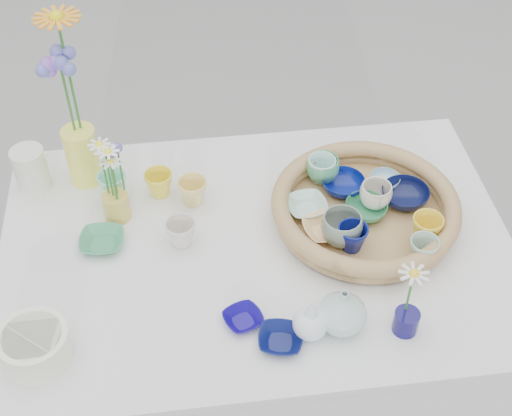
{
  "coord_description": "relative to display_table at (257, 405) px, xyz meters",
  "views": [
    {
      "loc": [
        -0.15,
        -1.18,
        2.06
      ],
      "look_at": [
        0.0,
        0.02,
        0.87
      ],
      "focal_mm": 50.0,
      "sensor_mm": 36.0,
      "label": 1
    }
  ],
  "objects": [
    {
      "name": "ground",
      "position": [
        0.0,
        0.0,
        0.0
      ],
      "size": [
        80.0,
        80.0,
        0.0
      ],
      "primitive_type": "plane",
      "color": "gray"
    },
    {
      "name": "display_table",
      "position": [
        0.0,
        0.0,
        0.0
      ],
      "size": [
        1.26,
        0.86,
        0.77
      ],
      "primitive_type": null,
      "color": "silver",
      "rests_on": "ground"
    },
    {
      "name": "wicker_tray",
      "position": [
        0.28,
        0.05,
        0.8
      ],
      "size": [
        0.47,
        0.47,
        0.08
      ],
      "primitive_type": null,
      "color": "olive",
      "rests_on": "display_table"
    },
    {
      "name": "tray_ceramic_0",
      "position": [
        0.25,
        0.15,
        0.8
      ],
      "size": [
        0.14,
        0.14,
        0.04
      ],
      "primitive_type": "imported",
      "rotation": [
        0.0,
        0.0,
        -0.23
      ],
      "color": "navy",
      "rests_on": "wicker_tray"
    },
    {
      "name": "tray_ceramic_1",
      "position": [
        0.39,
        0.09,
        0.8
      ],
      "size": [
        0.14,
        0.14,
        0.04
      ],
      "primitive_type": "imported",
      "rotation": [
        0.0,
        0.0,
        -0.15
      ],
      "color": "#0A1037",
      "rests_on": "wicker_tray"
    },
    {
      "name": "tray_ceramic_2",
      "position": [
        0.41,
        -0.05,
        0.82
      ],
      "size": [
        0.1,
        0.1,
        0.07
      ],
      "primitive_type": "imported",
      "rotation": [
        0.0,
        0.0,
        -0.31
      ],
      "color": "yellow",
      "rests_on": "wicker_tray"
    },
    {
      "name": "tray_ceramic_3",
      "position": [
        0.28,
        0.05,
        0.8
      ],
      "size": [
        0.11,
        0.11,
        0.03
      ],
      "primitive_type": "imported",
      "rotation": [
        0.0,
        0.0,
        0.02
      ],
      "color": "#348357",
      "rests_on": "wicker_tray"
    },
    {
      "name": "tray_ceramic_4",
      "position": [
        0.2,
        -0.03,
        0.82
      ],
      "size": [
        0.12,
        0.12,
        0.08
      ],
      "primitive_type": "imported",
      "rotation": [
        0.0,
        0.0,
        -0.21
      ],
      "color": "gray",
      "rests_on": "wicker_tray"
    },
    {
      "name": "tray_ceramic_5",
      "position": [
        0.14,
        0.08,
        0.8
      ],
      "size": [
        0.12,
        0.12,
        0.03
      ],
      "primitive_type": "imported",
      "rotation": [
        0.0,
        0.0,
        0.16
      ],
      "color": "#AADAC7",
      "rests_on": "wicker_tray"
    },
    {
      "name": "tray_ceramic_6",
      "position": [
        0.2,
        0.19,
        0.82
      ],
      "size": [
        0.09,
        0.09,
        0.07
      ],
      "primitive_type": "imported",
      "rotation": [
        0.0,
        0.0,
        -0.27
      ],
      "color": "#AEE4D5",
      "rests_on": "wicker_tray"
    },
    {
      "name": "tray_ceramic_7",
      "position": [
        0.31,
        0.08,
        0.82
      ],
      "size": [
        0.08,
        0.08,
        0.07
      ],
      "primitive_type": "imported",
      "rotation": [
        0.0,
        0.0,
        -0.01
      ],
      "color": "white",
      "rests_on": "wicker_tray"
    },
    {
      "name": "tray_ceramic_8",
      "position": [
        0.36,
        0.16,
        0.8
      ],
      "size": [
        0.1,
        0.1,
        0.03
      ],
      "primitive_type": "imported",
      "rotation": [
        0.0,
        0.0,
        0.24
      ],
      "color": "#9CCDE5",
      "rests_on": "wicker_tray"
    },
    {
      "name": "tray_ceramic_9",
      "position": [
        0.22,
        -0.06,
        0.82
      ],
      "size": [
        0.07,
        0.07,
        0.07
      ],
      "primitive_type": "imported",
      "rotation": [
        0.0,
        0.0,
        0.01
      ],
      "color": "navy",
      "rests_on": "wicker_tray"
    },
    {
      "name": "tray_ceramic_10",
      "position": [
        0.17,
        0.0,
        0.8
      ],
      "size": [
        0.13,
        0.13,
        0.03
      ],
      "primitive_type": "imported",
      "rotation": [
        0.0,
        0.0,
        0.2
      ],
      "color": "#FFC983",
      "rests_on": "wicker_tray"
    },
    {
      "name": "tray_ceramic_11",
      "position": [
        0.38,
        -0.12,
        0.82
      ],
      "size": [
        0.09,
        0.09,
        0.07
      ],
      "primitive_type": "imported",
      "rotation": [
        0.0,
        0.0,
        0.41
      ],
      "color": "#9DC3B2",
      "rests_on": "wicker_tray"
    },
    {
      "name": "tray_ceramic_12",
      "position": [
        0.2,
        0.2,
        0.82
      ],
      "size": [
        0.1,
        0.1,
        0.07
      ],
      "primitive_type": "imported",
      "rotation": [
        0.0,
        0.0,
        0.21
      ],
      "color": "#4B9D6C",
      "rests_on": "wicker_tray"
    },
    {
      "name": "loose_ceramic_0",
      "position": [
        -0.23,
        0.21,
        0.8
      ],
      "size": [
        0.09,
        0.09,
        0.07
      ],
      "primitive_type": "imported",
      "rotation": [
        0.0,
        0.0,
        -0.15
      ],
      "color": "yellow",
      "rests_on": "display_table"
    },
    {
      "name": "loose_ceramic_1",
      "position": [
        -0.15,
        0.17,
        0.8
      ],
      "size": [
        0.09,
        0.09,
        0.07
      ],
      "primitive_type": "imported",
      "rotation": [
        0.0,
        0.0,
        -0.13
      ],
      "color": "#F2D776",
      "rests_on": "display_table"
    },
    {
      "name": "loose_ceramic_2",
      "position": [
        -0.38,
        0.04,
        0.78
      ],
      "size": [
        0.12,
        0.12,
        0.03
      ],
      "primitive_type": "imported",
      "rotation": [
        0.0,
        0.0,
        -0.12
      ],
      "color": "#3F9568",
      "rests_on": "display_table"
    },
    {
      "name": "loose_ceramic_3",
      "position": [
        -0.18,
        0.03,
        0.8
      ],
      "size": [
        0.09,
        0.09,
        0.07
      ],
      "primitive_type": "imported",
      "rotation": [
        0.0,
        0.0,
        0.31
      ],
      "color": "beige",
      "rests_on": "display_table"
    },
    {
      "name": "loose_ceramic_4",
      "position": [
        -0.06,
        -0.23,
        0.78
      ],
      "size": [
        0.11,
        0.11,
        0.02
      ],
      "primitive_type": "imported",
      "rotation": [
        0.0,
        0.0,
        0.39
      ],
      "color": "#100673",
      "rests_on": "display_table"
    },
    {
      "name": "loose_ceramic_5",
      "position": [
        -0.35,
        0.22,
        0.8
      ],
      "size": [
        0.08,
        0.08,
        0.07
      ],
      "primitive_type": "imported",
      "rotation": [
        0.0,
        0.0,
        -0.06
      ],
      "color": "#90E5C3",
      "rests_on": "display_table"
    },
    {
      "name": "loose_ceramic_6",
      "position": [
        0.01,
        -0.3,
        0.78
      ],
      "size": [
        0.12,
        0.12,
        0.02
      ],
      "primitive_type": "imported",
      "rotation": [
        0.0,
        0.0,
        -0.24
      ],
      "color": "#0A124A",
      "rests_on": "display_table"
    },
    {
      "name": "fluted_bowl",
      "position": [
        -0.5,
        -0.26,
        0.8
      ],
      "size": [
        0.16,
        0.16,
        0.08
      ],
      "primitive_type": null,
      "rotation": [
        0.0,
        0.0,
        0.07
      ],
      "color": "white",
      "rests_on": "display_table"
    },
    {
      "name": "bud_vase_paleblue",
      "position": [
        0.08,
        -0.28,
        0.82
      ],
      "size": [
        0.1,
        0.1,
        0.12
      ],
      "primitive_type": null,
      "rotation": [
        0.0,
        0.0,
        0.38
      ],
      "color": "white",
      "rests_on": "display_table"
    },
    {
      "name": "bud_vase_seafoam",
      "position": [
        0.15,
        -0.27,
        0.82
      ],
      "size": [
        0.11,
        0.11,
        0.11
      ],
      "primitive_type": "imported",
      "rotation": [
        0.0,
        0.0,
        -0.04
      ],
      "color": "silver",
      "rests_on": "display_table"
    },
    {
      "name": "bud_vase_cobalt",
      "position": [
        0.29,
        -0.29,
        0.79
      ],
      "size": [
        0.07,
        0.07,
        0.06
      ],
      "primitive_type": "cylinder",
      "rotation": [
        0.0,
        0.0,
        -0.41
      ],
      "color": "#120D51",
      "rests_on": "display_table"
    },
    {
      "name": "single_daisy",
      "position": [
        0.29,
        -0.28,
        0.88
      ],
      "size": [
        0.08,
        0.08,
        0.14
      ],
      "primitive_type": null,
      "rotation": [
        0.0,
        0.0,
        -0.09
      ],
      "color": "white",
      "rests_on": "bud_vase_cobalt"
    },
    {
      "name": "tall_vase_yellow",
      "position": [
        -0.42,
        0.3,
        0.85
      ],
      "size": [
        0.11,
        0.11,
        0.16
      ],
      "primitive_type": "cylinder",
      "rotation": [
        0.0,
        0.0,
        -0.35
      ],
      "color": "#EEEC51",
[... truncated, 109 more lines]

